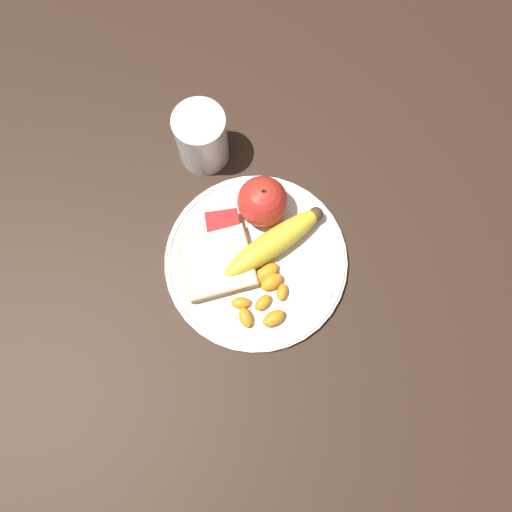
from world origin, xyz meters
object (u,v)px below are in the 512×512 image
object	(u,v)px
banana	(274,242)
bread_slice	(218,265)
plate	(256,260)
juice_glass	(202,139)
apple	(262,201)
jam_packet	(223,225)
fork	(263,259)

from	to	relation	value
banana	bread_slice	distance (m)	0.09
plate	juice_glass	size ratio (longest dim) A/B	2.73
apple	jam_packet	xyz separation A→B (m)	(-0.06, -0.02, -0.03)
plate	bread_slice	distance (m)	0.06
plate	jam_packet	distance (m)	0.07
bread_slice	fork	size ratio (longest dim) A/B	0.68
plate	banana	size ratio (longest dim) A/B	1.61
juice_glass	apple	distance (m)	0.13
juice_glass	bread_slice	bearing A→B (deg)	-90.62
jam_packet	apple	bearing A→B (deg)	16.68
bread_slice	apple	bearing A→B (deg)	45.04
juice_glass	apple	world-z (taller)	juice_glass
banana	bread_slice	bearing A→B (deg)	-167.52
plate	jam_packet	world-z (taller)	jam_packet
bread_slice	jam_packet	xyz separation A→B (m)	(0.02, 0.06, -0.00)
banana	jam_packet	size ratio (longest dim) A/B	3.43
apple	bread_slice	bearing A→B (deg)	-134.96
plate	bread_slice	bearing A→B (deg)	-177.90
apple	fork	world-z (taller)	apple
fork	jam_packet	xyz separation A→B (m)	(-0.05, 0.06, 0.01)
juice_glass	fork	size ratio (longest dim) A/B	0.61
juice_glass	apple	bearing A→B (deg)	-56.71
plate	apple	bearing A→B (deg)	74.71
banana	fork	size ratio (longest dim) A/B	1.03
bread_slice	fork	bearing A→B (deg)	0.22
juice_glass	bread_slice	xyz separation A→B (m)	(-0.00, -0.19, -0.02)
juice_glass	banana	size ratio (longest dim) A/B	0.59
juice_glass	fork	distance (m)	0.20
plate	jam_packet	xyz separation A→B (m)	(-0.04, 0.06, 0.01)
fork	plate	bearing A→B (deg)	27.48
apple	fork	bearing A→B (deg)	-97.43
bread_slice	fork	xyz separation A→B (m)	(0.07, 0.00, -0.01)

